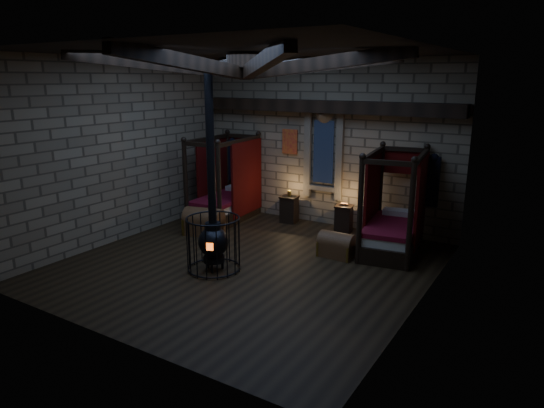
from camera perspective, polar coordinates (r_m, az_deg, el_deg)
The scene contains 8 objects.
room at distance 9.48m, azimuth -2.82°, elevation 14.64°, with size 7.02×7.02×4.29m.
bed_left at distance 13.19m, azimuth -5.41°, elevation 0.55°, with size 1.28×2.20×2.22m.
bed_right at distance 11.05m, azimuth 14.03°, elevation -2.63°, with size 1.39×2.24×2.20m.
trunk_left at distance 12.02m, azimuth -8.02°, elevation -2.14°, with size 1.04×0.79×0.68m.
trunk_right at distance 10.54m, azimuth 7.62°, elevation -4.88°, with size 0.76×0.49×0.55m.
nightstand_left at distance 12.88m, azimuth 2.03°, elevation -0.57°, with size 0.49×0.48×0.87m.
nightstand_right at distance 12.19m, azimuth 8.44°, elevation -1.69°, with size 0.48×0.46×0.74m.
stove at distance 9.67m, azimuth -6.91°, elevation -4.15°, with size 1.07×1.07×4.05m.
Camera 1 is at (5.37, -7.72, 3.74)m, focal length 32.00 mm.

